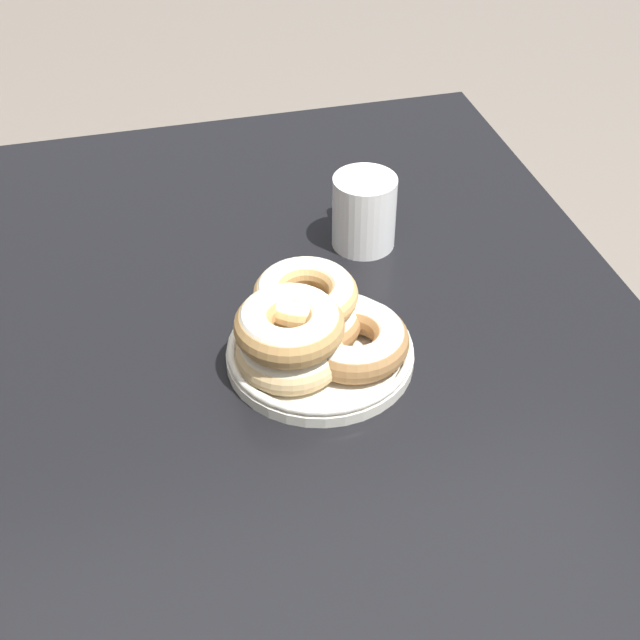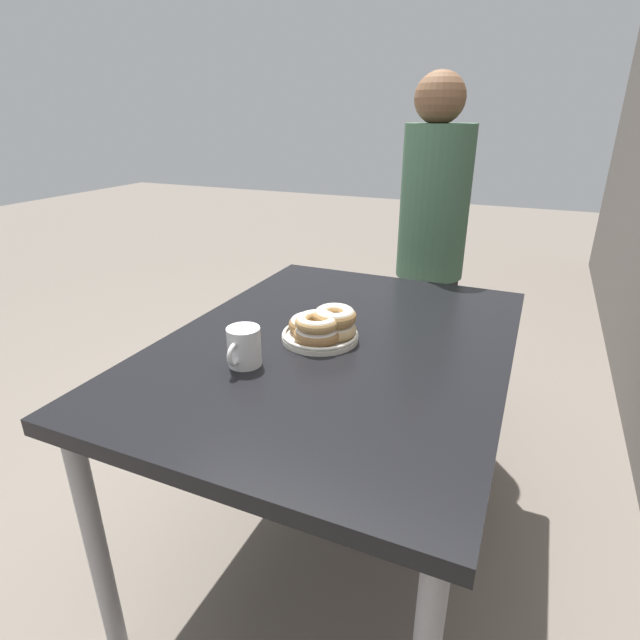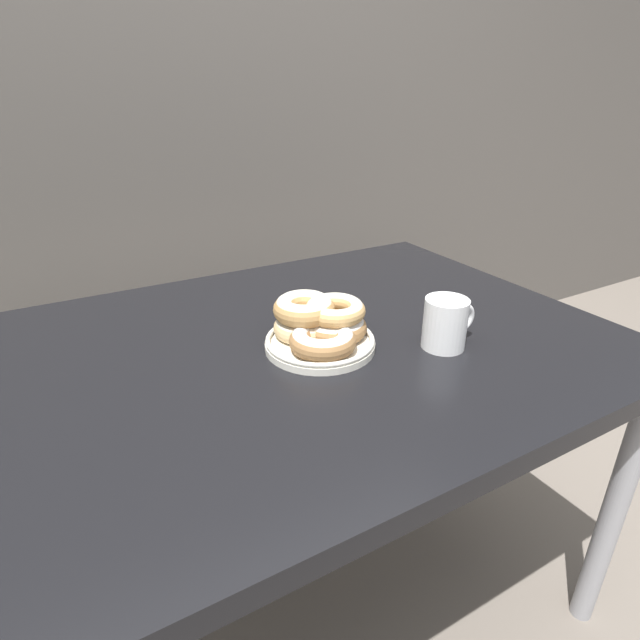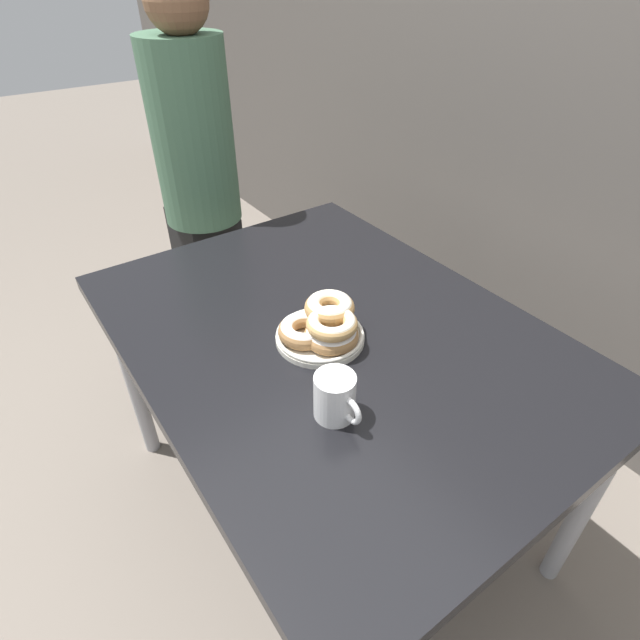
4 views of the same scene
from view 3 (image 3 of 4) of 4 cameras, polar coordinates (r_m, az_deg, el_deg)
name	(u,v)px [view 3 (image 3 of 4)]	position (r m, az deg, el deg)	size (l,w,h in m)	color
ground_plane	(333,632)	(1.43, 1.51, -32.04)	(14.00, 14.00, 0.00)	#70665B
wall_back	(152,52)	(1.84, -18.64, 27.00)	(8.00, 0.05, 2.60)	#56514C
dining_table	(303,369)	(1.04, -1.96, -5.61)	(1.26, 0.92, 0.74)	black
donut_plate	(320,326)	(0.97, -0.01, -0.66)	(0.23, 0.22, 0.10)	silver
coffee_mug	(446,323)	(0.99, 14.21, -0.30)	(0.12, 0.08, 0.10)	white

